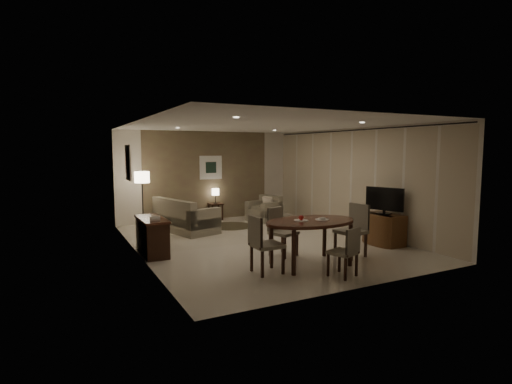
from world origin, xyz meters
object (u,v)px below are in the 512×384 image
armchair (264,208)px  dining_table (310,243)px  chair_near (343,252)px  chair_left (267,244)px  console_desk (152,236)px  chair_right (351,231)px  tv_cabinet (384,229)px  side_table (216,211)px  chair_far (284,232)px  sofa (186,215)px  floor_lamp (143,200)px

armchair → dining_table: bearing=-36.0°
chair_near → chair_left: (-1.04, 0.75, 0.08)m
console_desk → chair_right: bearing=-29.6°
tv_cabinet → side_table: tv_cabinet is taller
chair_left → armchair: 5.18m
console_desk → chair_right: size_ratio=1.14×
tv_cabinet → armchair: armchair is taller
tv_cabinet → chair_far: chair_far is taller
console_desk → side_table: bearing=50.8°
tv_cabinet → sofa: sofa is taller
armchair → chair_far: bearing=-40.7°
chair_left → chair_right: 2.00m
console_desk → side_table: console_desk is taller
console_desk → side_table: (2.65, 3.25, -0.12)m
chair_right → sofa: chair_right is taller
console_desk → armchair: console_desk is taller
chair_right → floor_lamp: bearing=-155.5°
dining_table → side_table: 5.36m
side_table → chair_left: bearing=-102.0°
sofa → armchair: bearing=-95.8°
console_desk → chair_near: size_ratio=1.42×
chair_left → sofa: bearing=2.3°
dining_table → sofa: 4.25m
dining_table → armchair: 4.77m
tv_cabinet → sofa: 4.99m
dining_table → console_desk: bearing=139.3°
tv_cabinet → chair_left: size_ratio=0.89×
chair_far → chair_right: (1.15, -0.68, 0.04)m
tv_cabinet → chair_left: (-3.39, -0.66, 0.16)m
chair_far → chair_left: 1.20m
console_desk → floor_lamp: bearing=82.4°
console_desk → tv_cabinet: bearing=-17.1°
console_desk → chair_far: chair_far is taller
armchair → floor_lamp: (-3.52, 0.34, 0.41)m
chair_near → floor_lamp: 6.10m
tv_cabinet → chair_near: (-2.34, -1.41, 0.07)m
chair_right → side_table: bearing=-179.6°
console_desk → tv_cabinet: 5.11m
side_table → chair_near: bearing=-91.0°
sofa → console_desk: bearing=130.6°
console_desk → sofa: bearing=56.4°
dining_table → chair_right: bearing=6.4°
dining_table → chair_left: size_ratio=1.76×
dining_table → chair_near: (0.10, -0.80, 0.01)m
dining_table → sofa: (-1.13, 4.09, 0.02)m
armchair → floor_lamp: bearing=-113.9°
console_desk → floor_lamp: floor_lamp is taller
tv_cabinet → chair_near: size_ratio=1.06×
chair_left → side_table: (1.15, 5.41, -0.25)m
dining_table → floor_lamp: bearing=113.1°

